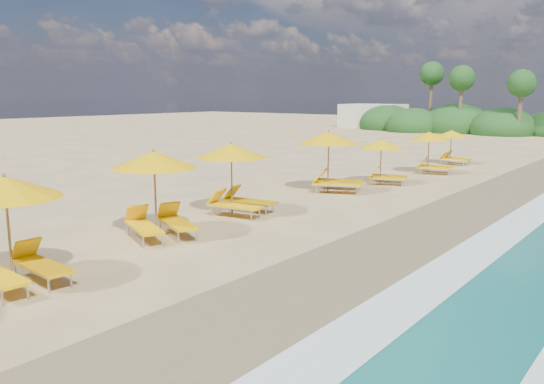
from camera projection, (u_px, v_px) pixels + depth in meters
The scene contains 12 objects.
ground at pixel (272, 232), 16.23m from camera, with size 160.00×160.00×0.00m, color tan.
wet_sand at pixel (397, 256), 13.80m from camera, with size 4.00×160.00×0.01m, color olive.
surf_foam at pixel (509, 277), 12.16m from camera, with size 4.00×160.00×0.01m.
station_3 at pixel (12, 224), 11.46m from camera, with size 2.69×2.51×2.40m.
station_4 at pixel (157, 188), 15.44m from camera, with size 3.26×3.23×2.50m.
station_5 at pixel (236, 174), 18.43m from camera, with size 2.91×2.76×2.46m.
station_6 at pixel (333, 157), 22.70m from camera, with size 3.36×3.33×2.56m.
station_7 at pixel (384, 158), 24.69m from camera, with size 2.66×2.62×2.07m.
station_8 at pixel (432, 150), 27.91m from camera, with size 2.72×2.64×2.18m.
station_9 at pixel (453, 145), 31.64m from camera, with size 2.17×2.00×2.01m.
treeline at pixel (465, 123), 57.35m from camera, with size 25.80×8.80×9.74m.
beach_building at pixel (373, 116), 66.53m from camera, with size 7.00×5.00×2.80m, color beige.
Camera 1 is at (9.72, -12.41, 4.03)m, focal length 36.15 mm.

